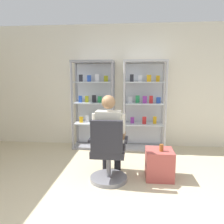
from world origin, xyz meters
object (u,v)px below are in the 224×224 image
at_px(display_cabinet_right, 144,105).
at_px(seated_shopkeeper, 109,133).
at_px(display_cabinet_left, 94,104).
at_px(tea_glass, 161,148).
at_px(office_chair, 108,157).
at_px(storage_crate, 159,164).

xyz_separation_m(display_cabinet_right, seated_shopkeeper, (-0.59, -1.55, -0.25)).
distance_m(display_cabinet_left, tea_glass, 2.07).
relative_size(display_cabinet_left, office_chair, 1.98).
xyz_separation_m(display_cabinet_left, display_cabinet_right, (1.10, -0.00, 0.00)).
relative_size(display_cabinet_right, tea_glass, 17.87).
bearing_deg(seated_shopkeeper, display_cabinet_right, 69.02).
xyz_separation_m(display_cabinet_left, tea_glass, (1.29, -1.56, -0.46)).
xyz_separation_m(display_cabinet_left, office_chair, (0.50, -1.71, -0.57)).
distance_m(display_cabinet_left, storage_crate, 2.10).
height_order(office_chair, storage_crate, office_chair).
bearing_deg(tea_glass, storage_crate, 107.09).
height_order(display_cabinet_left, seated_shopkeeper, display_cabinet_left).
height_order(display_cabinet_right, office_chair, display_cabinet_right).
bearing_deg(seated_shopkeeper, display_cabinet_left, 108.06).
bearing_deg(seated_shopkeeper, storage_crate, 3.40).
relative_size(seated_shopkeeper, tea_glass, 12.13).
height_order(display_cabinet_left, storage_crate, display_cabinet_left).
bearing_deg(office_chair, storage_crate, 15.23).
relative_size(office_chair, tea_glass, 9.03).
relative_size(storage_crate, tea_glass, 4.22).
xyz_separation_m(office_chair, tea_glass, (0.78, 0.15, 0.11)).
distance_m(office_chair, tea_glass, 0.81).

